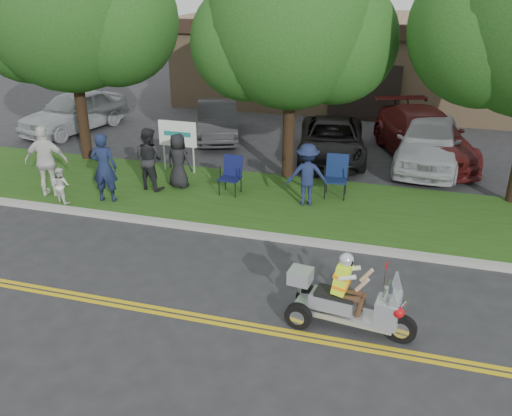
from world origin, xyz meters
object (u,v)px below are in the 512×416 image
(spectator_adult_right, at_px, (46,161))
(parked_car_left, at_px, (217,120))
(trike_scooter, at_px, (345,303))
(parked_car_far_right, at_px, (429,141))
(spectator_adult_left, at_px, (104,168))
(parked_car_mid, at_px, (332,140))
(lawn_chair_a, at_px, (337,173))
(lawn_chair_b, at_px, (232,172))
(parked_car_right, at_px, (423,135))
(spectator_adult_mid, at_px, (149,159))
(parked_car_far_left, at_px, (74,111))

(spectator_adult_right, distance_m, parked_car_left, 7.49)
(trike_scooter, relative_size, parked_car_far_right, 0.48)
(spectator_adult_left, bearing_deg, parked_car_mid, -143.97)
(lawn_chair_a, relative_size, parked_car_mid, 0.25)
(lawn_chair_a, distance_m, lawn_chair_b, 2.99)
(parked_car_left, relative_size, parked_car_right, 0.74)
(spectator_adult_mid, xyz_separation_m, parked_car_mid, (4.63, 4.52, -0.36))
(trike_scooter, bearing_deg, spectator_adult_left, 158.21)
(spectator_adult_right, xyz_separation_m, parked_car_left, (2.53, 7.04, -0.43))
(spectator_adult_mid, relative_size, parked_car_left, 0.44)
(spectator_adult_left, height_order, spectator_adult_mid, spectator_adult_left)
(parked_car_far_right, bearing_deg, parked_car_left, 175.13)
(parked_car_right, bearing_deg, parked_car_left, 156.71)
(trike_scooter, relative_size, spectator_adult_mid, 1.30)
(parked_car_far_right, bearing_deg, parked_car_right, 107.34)
(lawn_chair_b, height_order, parked_car_mid, parked_car_mid)
(lawn_chair_b, xyz_separation_m, spectator_adult_right, (-4.92, -1.62, 0.40))
(lawn_chair_a, xyz_separation_m, parked_car_left, (-5.31, 4.79, -0.08))
(spectator_adult_mid, relative_size, parked_car_far_left, 0.39)
(spectator_adult_right, bearing_deg, parked_car_mid, -158.89)
(spectator_adult_right, relative_size, parked_car_far_left, 0.43)
(lawn_chair_a, distance_m, spectator_adult_mid, 5.41)
(parked_car_far_left, height_order, parked_car_left, parked_car_far_left)
(spectator_adult_mid, distance_m, parked_car_far_left, 7.79)
(spectator_adult_left, bearing_deg, parked_car_far_right, -156.31)
(lawn_chair_b, relative_size, spectator_adult_mid, 0.59)
(parked_car_far_right, bearing_deg, spectator_adult_left, -142.40)
(lawn_chair_b, distance_m, parked_car_far_left, 9.53)
(parked_car_far_left, relative_size, parked_car_left, 1.12)
(trike_scooter, distance_m, lawn_chair_a, 6.17)
(lawn_chair_b, height_order, spectator_adult_right, spectator_adult_right)
(parked_car_far_left, bearing_deg, spectator_adult_mid, -27.14)
(lawn_chair_b, xyz_separation_m, spectator_adult_left, (-3.15, -1.55, 0.37))
(parked_car_right, bearing_deg, parked_car_far_right, -96.32)
(spectator_adult_left, distance_m, spectator_adult_mid, 1.40)
(parked_car_right, bearing_deg, lawn_chair_a, -138.17)
(parked_car_left, bearing_deg, parked_car_far_right, -28.62)
(lawn_chair_b, height_order, parked_car_left, parked_car_left)
(spectator_adult_right, xyz_separation_m, parked_car_mid, (7.16, 5.77, -0.46))
(spectator_adult_left, xyz_separation_m, spectator_adult_right, (-1.77, -0.08, 0.04))
(parked_car_far_left, distance_m, parked_car_left, 5.91)
(parked_car_right, bearing_deg, trike_scooter, -117.11)
(parked_car_far_left, height_order, parked_car_far_right, parked_car_far_right)
(parked_car_far_left, bearing_deg, parked_car_far_right, 12.03)
(trike_scooter, height_order, lawn_chair_a, trike_scooter)
(spectator_adult_right, bearing_deg, spectator_adult_left, 164.72)
(spectator_adult_left, bearing_deg, parked_car_far_left, -61.46)
(spectator_adult_mid, relative_size, spectator_adult_right, 0.90)
(lawn_chair_b, xyz_separation_m, spectator_adult_mid, (-2.39, -0.37, 0.31))
(parked_car_left, bearing_deg, parked_car_far_left, 166.16)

